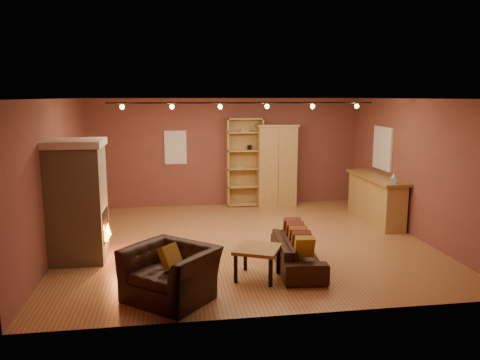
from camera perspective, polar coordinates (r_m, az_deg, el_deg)
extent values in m
plane|color=#925C34|center=(9.40, 0.63, -7.44)|extent=(7.00, 7.00, 0.00)
plane|color=brown|center=(8.96, 0.67, 9.89)|extent=(7.00, 7.00, 0.00)
cube|color=brown|center=(12.26, -1.76, 3.40)|extent=(7.00, 0.02, 2.80)
cube|color=brown|center=(9.20, -21.41, 0.43)|extent=(0.02, 6.50, 2.80)
cube|color=brown|center=(10.23, 20.41, 1.41)|extent=(0.02, 6.50, 2.80)
cube|color=tan|center=(8.60, -19.19, -2.78)|extent=(0.90, 0.90, 2.00)
cube|color=beige|center=(8.44, -19.61, 4.26)|extent=(0.98, 0.98, 0.12)
cube|color=black|center=(8.63, -16.35, -5.32)|extent=(0.10, 0.65, 0.55)
cone|color=orange|center=(8.66, -15.92, -6.08)|extent=(0.10, 0.10, 0.22)
cube|color=white|center=(12.15, -7.87, 3.96)|extent=(0.56, 0.04, 0.86)
cube|color=tan|center=(12.34, 0.46, 2.28)|extent=(0.94, 0.04, 2.30)
cube|color=tan|center=(12.12, -1.52, 2.13)|extent=(0.04, 0.37, 2.30)
cube|color=tan|center=(12.26, 2.66, 2.21)|extent=(0.04, 0.37, 2.30)
cube|color=gray|center=(12.18, -0.15, 1.57)|extent=(0.18, 0.12, 0.05)
cube|color=black|center=(12.15, 1.17, 3.99)|extent=(0.10, 0.10, 0.12)
cube|color=tan|center=(12.39, 0.57, -2.92)|extent=(0.94, 0.37, 0.04)
cube|color=tan|center=(12.28, 0.57, -0.72)|extent=(0.94, 0.37, 0.03)
cube|color=tan|center=(12.20, 0.58, 1.44)|extent=(0.94, 0.37, 0.04)
cube|color=tan|center=(12.14, 0.58, 3.64)|extent=(0.94, 0.37, 0.04)
cube|color=tan|center=(12.10, 0.59, 5.85)|extent=(0.94, 0.37, 0.04)
cube|color=tan|center=(12.08, 0.59, 7.49)|extent=(0.94, 0.37, 0.04)
cube|color=tan|center=(12.27, 4.43, 1.67)|extent=(0.99, 0.54, 2.08)
cube|color=olive|center=(12.01, 4.71, 1.49)|extent=(0.02, 0.01, 1.98)
cube|color=tan|center=(12.16, 4.50, 6.66)|extent=(1.05, 0.60, 0.06)
cube|color=tan|center=(11.17, 16.19, -2.36)|extent=(0.47, 2.09, 1.00)
cube|color=olive|center=(11.07, 16.33, 0.31)|extent=(0.59, 2.21, 0.06)
cube|color=#85B1D4|center=(10.24, 18.18, -0.08)|extent=(0.14, 0.14, 0.11)
cone|color=white|center=(10.22, 18.22, 0.49)|extent=(0.08, 0.08, 0.10)
cube|color=white|center=(11.42, 16.99, 3.72)|extent=(0.05, 0.90, 1.00)
imported|color=black|center=(7.95, 7.01, -8.29)|extent=(0.64, 1.76, 0.67)
cube|color=#AC8A2C|center=(7.37, 7.86, -8.02)|extent=(0.32, 0.25, 0.36)
cube|color=#5F281C|center=(7.62, 7.44, -7.38)|extent=(0.32, 0.25, 0.36)
cube|color=brown|center=(7.88, 7.05, -6.79)|extent=(0.32, 0.25, 0.36)
cube|color=#5F281C|center=(8.14, 6.68, -6.23)|extent=(0.32, 0.25, 0.36)
cube|color=#5F281C|center=(8.40, 6.34, -5.70)|extent=(0.32, 0.25, 0.36)
imported|color=black|center=(6.76, -8.48, -10.18)|extent=(1.37, 1.32, 1.01)
cube|color=#AC8A2C|center=(6.72, -8.51, -9.16)|extent=(0.37, 0.38, 0.34)
cube|color=olive|center=(7.43, 2.14, -8.42)|extent=(0.88, 0.88, 0.06)
cube|color=black|center=(7.22, 0.34, -11.13)|extent=(0.06, 0.06, 0.44)
cube|color=black|center=(7.32, 4.69, -10.86)|extent=(0.06, 0.06, 0.44)
cube|color=black|center=(7.73, -0.30, -9.66)|extent=(0.06, 0.06, 0.44)
cube|color=black|center=(7.82, 3.76, -9.44)|extent=(0.06, 0.06, 0.44)
cylinder|color=black|center=(9.16, 0.47, 9.40)|extent=(5.20, 0.03, 0.03)
sphere|color=#FFD88C|center=(9.09, -14.18, 8.64)|extent=(0.09, 0.09, 0.09)
sphere|color=#FFD88C|center=(9.05, -8.31, 8.84)|extent=(0.09, 0.09, 0.09)
sphere|color=#FFD88C|center=(9.10, -2.43, 8.94)|extent=(0.09, 0.09, 0.09)
sphere|color=#FFD88C|center=(9.24, 3.32, 8.95)|extent=(0.09, 0.09, 0.09)
sphere|color=#FFD88C|center=(9.47, 8.84, 8.88)|extent=(0.09, 0.09, 0.09)
sphere|color=#FFD88C|center=(9.78, 14.05, 8.74)|extent=(0.09, 0.09, 0.09)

